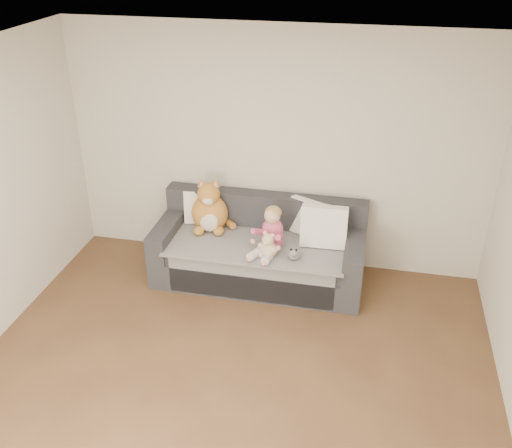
{
  "coord_description": "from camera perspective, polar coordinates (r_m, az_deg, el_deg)",
  "views": [
    {
      "loc": [
        0.99,
        -3.05,
        3.49
      ],
      "look_at": [
        -0.07,
        1.87,
        0.75
      ],
      "focal_mm": 40.0,
      "sensor_mm": 36.0,
      "label": 1
    }
  ],
  "objects": [
    {
      "name": "cushion_right_back",
      "position": [
        6.06,
        5.27,
        0.66
      ],
      "size": [
        0.46,
        0.35,
        0.4
      ],
      "rotation": [
        0.0,
        0.0,
        -0.44
      ],
      "color": "white",
      "rests_on": "sofa"
    },
    {
      "name": "room_shell",
      "position": [
        4.22,
        -3.2,
        -2.73
      ],
      "size": [
        5.0,
        5.0,
        5.0
      ],
      "color": "brown",
      "rests_on": "ground"
    },
    {
      "name": "cushion_right_front",
      "position": [
        5.85,
        6.81,
        -0.26
      ],
      "size": [
        0.48,
        0.23,
        0.44
      ],
      "rotation": [
        0.0,
        0.0,
        0.03
      ],
      "color": "white",
      "rests_on": "sofa"
    },
    {
      "name": "sofa",
      "position": [
        6.11,
        0.38,
        -2.8
      ],
      "size": [
        2.2,
        0.94,
        0.85
      ],
      "color": "#28292D",
      "rests_on": "ground"
    },
    {
      "name": "toddler",
      "position": [
        5.73,
        1.49,
        -0.85
      ],
      "size": [
        0.33,
        0.49,
        0.48
      ],
      "rotation": [
        0.0,
        0.0,
        -0.27
      ],
      "color": "#D1496E",
      "rests_on": "sofa"
    },
    {
      "name": "cushion_left",
      "position": [
        6.31,
        -5.36,
        1.78
      ],
      "size": [
        0.43,
        0.27,
        0.38
      ],
      "rotation": [
        0.0,
        0.0,
        0.24
      ],
      "color": "white",
      "rests_on": "sofa"
    },
    {
      "name": "sippy_cup",
      "position": [
        5.8,
        1.65,
        -2.15
      ],
      "size": [
        0.09,
        0.06,
        0.1
      ],
      "rotation": [
        0.0,
        0.0,
        -0.12
      ],
      "color": "purple",
      "rests_on": "sofa"
    },
    {
      "name": "plush_cow",
      "position": [
        5.65,
        3.84,
        -2.99
      ],
      "size": [
        0.12,
        0.19,
        0.15
      ],
      "rotation": [
        0.0,
        0.0,
        0.01
      ],
      "color": "white",
      "rests_on": "sofa"
    },
    {
      "name": "plush_cat",
      "position": [
        6.13,
        -4.65,
        1.36
      ],
      "size": [
        0.49,
        0.46,
        0.61
      ],
      "rotation": [
        0.0,
        0.0,
        0.19
      ],
      "color": "#BB7229",
      "rests_on": "sofa"
    },
    {
      "name": "teddy_bear",
      "position": [
        5.66,
        1.23,
        -2.31
      ],
      "size": [
        0.21,
        0.18,
        0.28
      ],
      "rotation": [
        0.0,
        0.0,
        -0.37
      ],
      "color": "#CDB08E",
      "rests_on": "sofa"
    }
  ]
}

